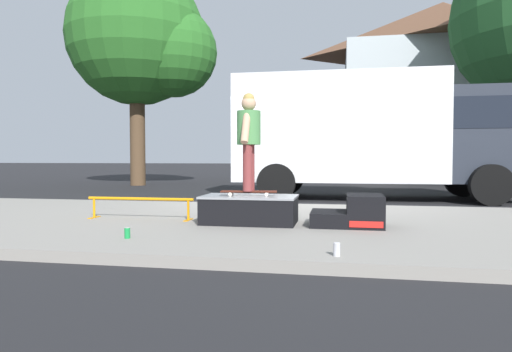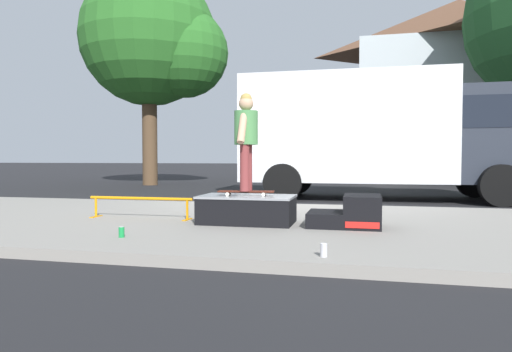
{
  "view_description": "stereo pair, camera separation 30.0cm",
  "coord_description": "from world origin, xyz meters",
  "px_view_note": "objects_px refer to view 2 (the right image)",
  "views": [
    {
      "loc": [
        1.44,
        -9.46,
        1.04
      ],
      "look_at": [
        0.13,
        -2.45,
        0.75
      ],
      "focal_mm": 31.61,
      "sensor_mm": 36.0,
      "label": 1
    },
    {
      "loc": [
        1.73,
        -9.4,
        1.04
      ],
      "look_at": [
        0.13,
        -2.45,
        0.75
      ],
      "focal_mm": 31.61,
      "sensor_mm": 36.0,
      "label": 2
    }
  ],
  "objects_px": {
    "soda_can_b": "(122,232)",
    "street_tree_main": "(156,42)",
    "skater_kid": "(246,134)",
    "box_truck": "(385,131)",
    "skate_box": "(247,208)",
    "soda_can": "(324,250)",
    "kicker_ramp": "(351,213)",
    "grind_rail": "(140,202)",
    "skateboard": "(246,192)"
  },
  "relations": [
    {
      "from": "skate_box",
      "to": "box_truck",
      "type": "bearing_deg",
      "value": 68.74
    },
    {
      "from": "skater_kid",
      "to": "box_truck",
      "type": "relative_size",
      "value": 0.2
    },
    {
      "from": "skate_box",
      "to": "soda_can",
      "type": "bearing_deg",
      "value": -57.81
    },
    {
      "from": "soda_can",
      "to": "soda_can_b",
      "type": "bearing_deg",
      "value": 167.87
    },
    {
      "from": "soda_can_b",
      "to": "box_truck",
      "type": "height_order",
      "value": "box_truck"
    },
    {
      "from": "street_tree_main",
      "to": "kicker_ramp",
      "type": "bearing_deg",
      "value": -52.72
    },
    {
      "from": "kicker_ramp",
      "to": "soda_can_b",
      "type": "xyz_separation_m",
      "value": [
        -2.56,
        -1.42,
        -0.11
      ]
    },
    {
      "from": "skater_kid",
      "to": "box_truck",
      "type": "xyz_separation_m",
      "value": [
        2.15,
        5.53,
        0.33
      ]
    },
    {
      "from": "kicker_ramp",
      "to": "soda_can_b",
      "type": "distance_m",
      "value": 2.93
    },
    {
      "from": "kicker_ramp",
      "to": "soda_can",
      "type": "bearing_deg",
      "value": -96.18
    },
    {
      "from": "skate_box",
      "to": "grind_rail",
      "type": "distance_m",
      "value": 1.71
    },
    {
      "from": "soda_can",
      "to": "skateboard",
      "type": "bearing_deg",
      "value": 122.8
    },
    {
      "from": "skateboard",
      "to": "soda_can",
      "type": "relative_size",
      "value": 6.34
    },
    {
      "from": "skateboard",
      "to": "box_truck",
      "type": "xyz_separation_m",
      "value": [
        2.15,
        5.53,
        1.13
      ]
    },
    {
      "from": "kicker_ramp",
      "to": "street_tree_main",
      "type": "distance_m",
      "value": 13.18
    },
    {
      "from": "skater_kid",
      "to": "soda_can",
      "type": "bearing_deg",
      "value": -57.2
    },
    {
      "from": "grind_rail",
      "to": "street_tree_main",
      "type": "distance_m",
      "value": 11.59
    },
    {
      "from": "skater_kid",
      "to": "grind_rail",
      "type": "bearing_deg",
      "value": 174.68
    },
    {
      "from": "street_tree_main",
      "to": "skate_box",
      "type": "bearing_deg",
      "value": -58.44
    },
    {
      "from": "skate_box",
      "to": "soda_can",
      "type": "xyz_separation_m",
      "value": [
        1.21,
        -1.93,
        -0.15
      ]
    },
    {
      "from": "skateboard",
      "to": "soda_can_b",
      "type": "height_order",
      "value": "skateboard"
    },
    {
      "from": "grind_rail",
      "to": "skater_kid",
      "type": "xyz_separation_m",
      "value": [
        1.69,
        -0.16,
        1.0
      ]
    },
    {
      "from": "grind_rail",
      "to": "soda_can",
      "type": "bearing_deg",
      "value": -35.15
    },
    {
      "from": "kicker_ramp",
      "to": "grind_rail",
      "type": "bearing_deg",
      "value": 177.73
    },
    {
      "from": "skater_kid",
      "to": "box_truck",
      "type": "distance_m",
      "value": 5.95
    },
    {
      "from": "skate_box",
      "to": "kicker_ramp",
      "type": "bearing_deg",
      "value": -0.02
    },
    {
      "from": "grind_rail",
      "to": "skater_kid",
      "type": "height_order",
      "value": "skater_kid"
    },
    {
      "from": "skater_kid",
      "to": "soda_can",
      "type": "height_order",
      "value": "skater_kid"
    },
    {
      "from": "skate_box",
      "to": "street_tree_main",
      "type": "height_order",
      "value": "street_tree_main"
    },
    {
      "from": "skate_box",
      "to": "grind_rail",
      "type": "height_order",
      "value": "skate_box"
    },
    {
      "from": "grind_rail",
      "to": "soda_can_b",
      "type": "distance_m",
      "value": 1.66
    },
    {
      "from": "soda_can",
      "to": "soda_can_b",
      "type": "height_order",
      "value": "same"
    },
    {
      "from": "skate_box",
      "to": "street_tree_main",
      "type": "bearing_deg",
      "value": 121.56
    },
    {
      "from": "soda_can",
      "to": "street_tree_main",
      "type": "relative_size",
      "value": 0.02
    },
    {
      "from": "skater_kid",
      "to": "soda_can_b",
      "type": "relative_size",
      "value": 10.73
    },
    {
      "from": "skate_box",
      "to": "soda_can",
      "type": "distance_m",
      "value": 2.28
    },
    {
      "from": "kicker_ramp",
      "to": "skateboard",
      "type": "height_order",
      "value": "skateboard"
    },
    {
      "from": "skateboard",
      "to": "soda_can",
      "type": "bearing_deg",
      "value": -57.2
    },
    {
      "from": "skateboard",
      "to": "box_truck",
      "type": "height_order",
      "value": "box_truck"
    },
    {
      "from": "kicker_ramp",
      "to": "grind_rail",
      "type": "distance_m",
      "value": 3.13
    },
    {
      "from": "skater_kid",
      "to": "box_truck",
      "type": "bearing_deg",
      "value": 68.79
    },
    {
      "from": "soda_can_b",
      "to": "box_truck",
      "type": "bearing_deg",
      "value": 64.66
    },
    {
      "from": "grind_rail",
      "to": "skateboard",
      "type": "xyz_separation_m",
      "value": [
        1.69,
        -0.16,
        0.2
      ]
    },
    {
      "from": "skate_box",
      "to": "grind_rail",
      "type": "bearing_deg",
      "value": 175.85
    },
    {
      "from": "soda_can_b",
      "to": "street_tree_main",
      "type": "xyz_separation_m",
      "value": [
        -4.8,
        11.1,
        5.2
      ]
    },
    {
      "from": "kicker_ramp",
      "to": "soda_can_b",
      "type": "relative_size",
      "value": 7.56
    },
    {
      "from": "grind_rail",
      "to": "box_truck",
      "type": "bearing_deg",
      "value": 54.46
    },
    {
      "from": "kicker_ramp",
      "to": "soda_can",
      "type": "relative_size",
      "value": 7.56
    },
    {
      "from": "skate_box",
      "to": "skateboard",
      "type": "bearing_deg",
      "value": -101.36
    },
    {
      "from": "box_truck",
      "to": "street_tree_main",
      "type": "xyz_separation_m",
      "value": [
        -8.08,
        4.17,
        3.68
      ]
    }
  ]
}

